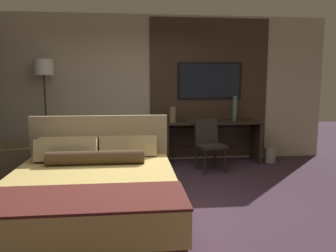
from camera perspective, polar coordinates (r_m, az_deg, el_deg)
ground_plane at (r=4.11m, az=-2.56°, el=-14.38°), size 16.00×16.00×0.00m
wall_back_tv_panel at (r=6.40m, az=-2.56°, el=6.47°), size 7.20×0.09×2.80m
bed at (r=3.81m, az=-13.11°, el=-11.26°), size 1.86×2.17×1.08m
desk at (r=6.35m, az=7.58°, el=-1.42°), size 1.83×0.56×0.80m
tv at (r=6.49m, az=7.26°, el=7.81°), size 1.25×0.04×0.71m
desk_chair at (r=5.73m, az=7.07°, el=-2.42°), size 0.53×0.53×0.90m
armchair_by_window at (r=5.76m, az=-24.75°, el=-5.83°), size 1.04×1.07×0.79m
floor_lamp at (r=6.30m, az=-20.79°, el=8.10°), size 0.34×0.34×1.94m
vase_tall at (r=6.42m, az=11.54°, el=3.02°), size 0.08×0.08×0.47m
vase_short at (r=6.06m, az=0.83°, el=2.01°), size 0.12×0.12×0.28m
book at (r=6.19m, az=4.03°, el=0.94°), size 0.23×0.16×0.03m
waste_bin at (r=6.63m, az=17.34°, el=-4.82°), size 0.22×0.22×0.28m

